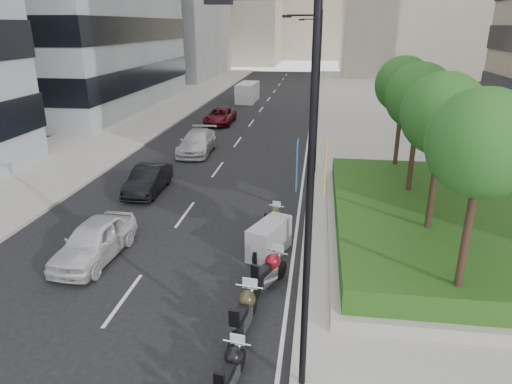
% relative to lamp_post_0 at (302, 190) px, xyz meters
% --- Properties ---
extents(sidewalk_right, '(10.00, 100.00, 0.15)m').
position_rel_lamp_post_0_xyz_m(sidewalk_right, '(4.86, 29.00, -4.99)').
color(sidewalk_right, '#9E9B93').
rests_on(sidewalk_right, ground).
extents(sidewalk_left, '(8.00, 100.00, 0.15)m').
position_rel_lamp_post_0_xyz_m(sidewalk_left, '(-16.14, 29.00, -4.99)').
color(sidewalk_left, '#9E9B93').
rests_on(sidewalk_left, ground).
extents(lane_edge, '(0.12, 100.00, 0.01)m').
position_rel_lamp_post_0_xyz_m(lane_edge, '(-0.44, 29.00, -5.06)').
color(lane_edge, silver).
rests_on(lane_edge, ground).
extents(lane_centre, '(0.12, 100.00, 0.01)m').
position_rel_lamp_post_0_xyz_m(lane_centre, '(-5.64, 29.00, -5.06)').
color(lane_centre, silver).
rests_on(lane_centre, ground).
extents(planter, '(10.00, 14.00, 0.40)m').
position_rel_lamp_post_0_xyz_m(planter, '(5.86, 9.00, -4.72)').
color(planter, '#A09D95').
rests_on(planter, sidewalk_right).
extents(hedge, '(9.40, 13.40, 0.80)m').
position_rel_lamp_post_0_xyz_m(hedge, '(5.86, 9.00, -4.12)').
color(hedge, '#184513').
rests_on(hedge, planter).
extents(tree_0, '(2.80, 2.80, 6.30)m').
position_rel_lamp_post_0_xyz_m(tree_0, '(4.36, 3.00, 0.36)').
color(tree_0, '#332319').
rests_on(tree_0, planter).
extents(tree_1, '(2.80, 2.80, 6.30)m').
position_rel_lamp_post_0_xyz_m(tree_1, '(4.36, 7.00, 0.36)').
color(tree_1, '#332319').
rests_on(tree_1, planter).
extents(tree_2, '(2.80, 2.80, 6.30)m').
position_rel_lamp_post_0_xyz_m(tree_2, '(4.36, 11.00, 0.36)').
color(tree_2, '#332319').
rests_on(tree_2, planter).
extents(tree_3, '(2.80, 2.80, 6.30)m').
position_rel_lamp_post_0_xyz_m(tree_3, '(4.36, 15.00, 0.36)').
color(tree_3, '#332319').
rests_on(tree_3, planter).
extents(lamp_post_0, '(2.34, 0.45, 9.00)m').
position_rel_lamp_post_0_xyz_m(lamp_post_0, '(0.00, 0.00, 0.00)').
color(lamp_post_0, black).
rests_on(lamp_post_0, ground).
extents(lamp_post_1, '(2.34, 0.45, 9.00)m').
position_rel_lamp_post_0_xyz_m(lamp_post_1, '(0.00, 17.00, 0.00)').
color(lamp_post_1, black).
rests_on(lamp_post_1, ground).
extents(lamp_post_2, '(2.34, 0.45, 9.00)m').
position_rel_lamp_post_0_xyz_m(lamp_post_2, '(0.00, 35.00, 0.00)').
color(lamp_post_2, black).
rests_on(lamp_post_2, ground).
extents(motorcycle_2, '(0.70, 2.09, 1.05)m').
position_rel_lamp_post_0_xyz_m(motorcycle_2, '(-1.51, -0.34, -4.51)').
color(motorcycle_2, black).
rests_on(motorcycle_2, ground).
extents(motorcycle_3, '(0.81, 2.43, 1.21)m').
position_rel_lamp_post_0_xyz_m(motorcycle_3, '(-1.55, 1.86, -4.42)').
color(motorcycle_3, black).
rests_on(motorcycle_3, ground).
extents(motorcycle_4, '(1.16, 2.20, 1.17)m').
position_rel_lamp_post_0_xyz_m(motorcycle_4, '(-1.12, 4.23, -4.44)').
color(motorcycle_4, black).
rests_on(motorcycle_4, ground).
extents(motorcycle_5, '(1.60, 2.31, 1.30)m').
position_rel_lamp_post_0_xyz_m(motorcycle_5, '(-1.37, 6.65, -4.42)').
color(motorcycle_5, black).
rests_on(motorcycle_5, ground).
extents(motorcycle_6, '(0.72, 1.96, 0.99)m').
position_rel_lamp_post_0_xyz_m(motorcycle_6, '(-1.45, 8.76, -4.54)').
color(motorcycle_6, black).
rests_on(motorcycle_6, ground).
extents(car_a, '(1.96, 4.39, 1.47)m').
position_rel_lamp_post_0_xyz_m(car_a, '(-7.75, 5.45, -4.33)').
color(car_a, silver).
rests_on(car_a, ground).
extents(car_b, '(1.54, 4.19, 1.37)m').
position_rel_lamp_post_0_xyz_m(car_b, '(-8.35, 12.64, -4.38)').
color(car_b, black).
rests_on(car_b, ground).
extents(car_c, '(2.22, 5.14, 1.47)m').
position_rel_lamp_post_0_xyz_m(car_c, '(-7.82, 20.60, -4.33)').
color(car_c, silver).
rests_on(car_c, ground).
extents(car_d, '(2.23, 4.84, 1.34)m').
position_rel_lamp_post_0_xyz_m(car_d, '(-8.32, 30.30, -4.39)').
color(car_d, '#5A0A16').
rests_on(car_d, ground).
extents(delivery_van, '(2.10, 5.02, 2.08)m').
position_rel_lamp_post_0_xyz_m(delivery_van, '(-7.83, 42.62, -4.10)').
color(delivery_van, silver).
rests_on(delivery_van, ground).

